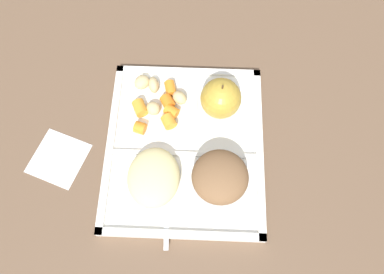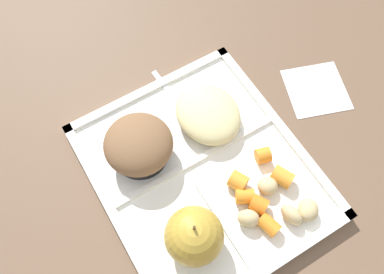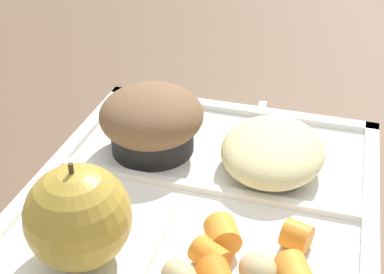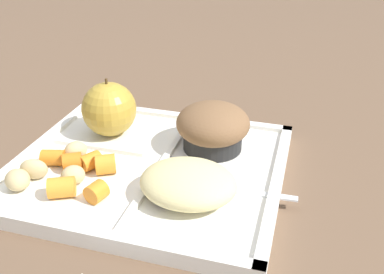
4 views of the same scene
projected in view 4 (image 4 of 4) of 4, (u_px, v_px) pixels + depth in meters
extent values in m
plane|color=brown|center=(149.00, 173.00, 0.56)|extent=(6.00, 6.00, 0.00)
cube|color=white|center=(149.00, 169.00, 0.56)|extent=(0.34, 0.29, 0.01)
cube|color=white|center=(99.00, 234.00, 0.43)|extent=(0.34, 0.01, 0.01)
cube|color=white|center=(181.00, 116.00, 0.67)|extent=(0.34, 0.01, 0.01)
cube|color=white|center=(38.00, 145.00, 0.59)|extent=(0.01, 0.29, 0.01)
cube|color=white|center=(276.00, 183.00, 0.51)|extent=(0.01, 0.29, 0.01)
cube|color=white|center=(162.00, 165.00, 0.55)|extent=(0.01, 0.27, 0.01)
cube|color=white|center=(95.00, 147.00, 0.59)|extent=(0.14, 0.01, 0.01)
sphere|color=#B79333|center=(109.00, 109.00, 0.61)|extent=(0.08, 0.08, 0.08)
cylinder|color=#4C381E|center=(106.00, 82.00, 0.59)|extent=(0.00, 0.00, 0.01)
cylinder|color=black|center=(213.00, 139.00, 0.59)|extent=(0.08, 0.08, 0.03)
ellipsoid|color=brown|center=(213.00, 123.00, 0.57)|extent=(0.10, 0.10, 0.05)
cylinder|color=orange|center=(106.00, 164.00, 0.53)|extent=(0.03, 0.03, 0.02)
cylinder|color=orange|center=(72.00, 162.00, 0.54)|extent=(0.03, 0.03, 0.02)
cylinder|color=orange|center=(53.00, 158.00, 0.55)|extent=(0.03, 0.03, 0.02)
cylinder|color=orange|center=(62.00, 187.00, 0.49)|extent=(0.04, 0.03, 0.02)
cylinder|color=orange|center=(96.00, 192.00, 0.48)|extent=(0.03, 0.03, 0.02)
cylinder|color=orange|center=(91.00, 161.00, 0.54)|extent=(0.03, 0.03, 0.02)
ellipsoid|color=tan|center=(76.00, 151.00, 0.56)|extent=(0.04, 0.04, 0.03)
ellipsoid|color=tan|center=(34.00, 169.00, 0.52)|extent=(0.04, 0.03, 0.03)
ellipsoid|color=tan|center=(73.00, 175.00, 0.51)|extent=(0.04, 0.04, 0.02)
ellipsoid|color=tan|center=(18.00, 180.00, 0.50)|extent=(0.04, 0.04, 0.02)
ellipsoid|color=beige|center=(188.00, 183.00, 0.48)|extent=(0.11, 0.09, 0.04)
sphere|color=#755B4C|center=(165.00, 191.00, 0.47)|extent=(0.03, 0.03, 0.03)
sphere|color=brown|center=(203.00, 173.00, 0.51)|extent=(0.03, 0.03, 0.03)
sphere|color=brown|center=(190.00, 172.00, 0.51)|extent=(0.03, 0.03, 0.03)
cube|color=white|center=(257.00, 194.00, 0.50)|extent=(0.09, 0.01, 0.00)
cube|color=white|center=(204.00, 186.00, 0.51)|extent=(0.03, 0.02, 0.00)
cylinder|color=white|center=(184.00, 179.00, 0.52)|extent=(0.02, 0.00, 0.00)
cylinder|color=white|center=(182.00, 183.00, 0.52)|extent=(0.02, 0.00, 0.00)
cylinder|color=white|center=(180.00, 188.00, 0.51)|extent=(0.02, 0.00, 0.00)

